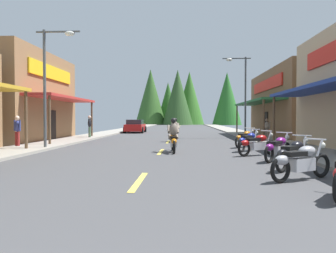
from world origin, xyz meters
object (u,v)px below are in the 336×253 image
Objects in this scene: motorcycle_parked_right_1 at (301,161)px; motorcycle_parked_right_3 at (278,148)px; rider_cruising_lead at (173,138)px; pedestrian_browsing at (17,129)px; pedestrian_strolling at (90,125)px; motorcycle_parked_right_4 at (257,144)px; motorcycle_parked_right_6 at (245,138)px; pedestrian_waiting at (267,128)px; parked_car_curbside at (135,126)px; motorcycle_parked_right_5 at (249,141)px; rider_cruising_trailing at (175,132)px; streetlamp_left at (51,71)px; streetlamp_right at (241,85)px; motorcycle_parked_right_2 at (294,154)px.

motorcycle_parked_right_1 is 3.63m from motorcycle_parked_right_3.
motorcycle_parked_right_3 is 0.80× the size of rider_cruising_lead.
pedestrian_strolling is (1.46, 7.74, 0.04)m from pedestrian_browsing.
motorcycle_parked_right_4 and motorcycle_parked_right_6 have the same top height.
motorcycle_parked_right_3 is 1.01× the size of pedestrian_browsing.
pedestrian_waiting is 0.35× the size of parked_car_curbside.
pedestrian_browsing is (-11.71, 0.89, 0.49)m from motorcycle_parked_right_5.
rider_cruising_lead is at bearing 178.31° from rider_cruising_trailing.
motorcycle_parked_right_5 is 0.82× the size of rider_cruising_trailing.
motorcycle_parked_right_6 is at bearing 32.27° from motorcycle_parked_right_5.
rider_cruising_trailing is at bearing 152.94° from pedestrian_browsing.
rider_cruising_trailing reaches higher than motorcycle_parked_right_6.
parked_car_curbside is at bearing 61.86° from motorcycle_parked_right_5.
parked_car_curbside is (1.25, 18.46, -3.21)m from streetlamp_left.
motorcycle_parked_right_1 is at bearing -143.90° from motorcycle_parked_right_6.
pedestrian_browsing is at bearing 123.47° from motorcycle_parked_right_5.
streetlamp_right is at bearing -29.26° from rider_cruising_lead.
motorcycle_parked_right_2 is at bearing 46.14° from motorcycle_parked_right_1.
rider_cruising_trailing is at bearing 83.86° from motorcycle_parked_right_6.
motorcycle_parked_right_2 is 0.93× the size of motorcycle_parked_right_3.
motorcycle_parked_right_5 is (0.01, 1.80, 0.00)m from motorcycle_parked_right_4.
rider_cruising_trailing is at bearing 162.12° from pedestrian_waiting.
pedestrian_browsing is at bearing 164.70° from streetlamp_left.
streetlamp_right reaches higher than motorcycle_parked_right_4.
rider_cruising_trailing is 13.88m from parked_car_curbside.
pedestrian_browsing is (-8.05, -4.84, 0.32)m from rider_cruising_trailing.
motorcycle_parked_right_4 is 22.21m from parked_car_curbside.
pedestrian_browsing reaches higher than motorcycle_parked_right_4.
streetlamp_left is 3.39× the size of pedestrian_strolling.
rider_cruising_lead is 0.49× the size of parked_car_curbside.
pedestrian_waiting is at bearing -62.87° from streetlamp_right.
streetlamp_left is 3.16× the size of motorcycle_parked_right_1.
streetlamp_right is 3.71× the size of motorcycle_parked_right_3.
rider_cruising_lead reaches higher than motorcycle_parked_right_1.
pedestrian_strolling is (-6.71, 9.27, 0.36)m from rider_cruising_lead.
motorcycle_parked_right_6 is (-1.19, -8.23, -3.65)m from streetlamp_right.
streetlamp_right is at bearing 29.75° from motorcycle_parked_right_6.
pedestrian_waiting reaches higher than motorcycle_parked_right_2.
pedestrian_waiting is at bearing -42.25° from rider_cruising_lead.
motorcycle_parked_right_5 is at bearing -157.10° from parked_car_curbside.
motorcycle_parked_right_3 is at bearing -110.26° from motorcycle_parked_right_4.
motorcycle_parked_right_6 is (-0.06, 7.47, 0.00)m from motorcycle_parked_right_2.
streetlamp_right is 2.97× the size of rider_cruising_trailing.
parked_car_curbside reaches higher than motorcycle_parked_right_3.
rider_cruising_lead is at bearing 82.59° from motorcycle_parked_right_2.
motorcycle_parked_right_2 is 0.91× the size of motorcycle_parked_right_6.
motorcycle_parked_right_4 is at bearing 57.48° from motorcycle_parked_right_1.
motorcycle_parked_right_6 is 4.58m from rider_cruising_lead.
streetlamp_right is 14.22m from motorcycle_parked_right_3.
streetlamp_right is 1.47× the size of parked_car_curbside.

